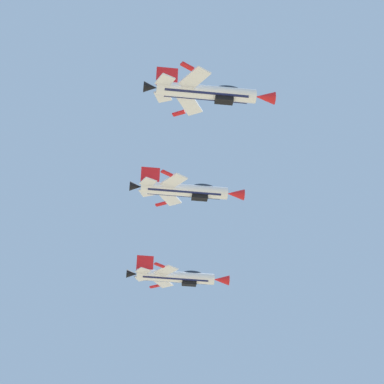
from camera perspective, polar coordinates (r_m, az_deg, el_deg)
name	(u,v)px	position (r m, az deg, el deg)	size (l,w,h in m)	color
fighter_jet_lead	(177,277)	(126.67, -1.04, -5.94)	(15.53, 10.03, 4.50)	white
fighter_jet_left_wing	(186,190)	(112.74, -0.40, 0.12)	(15.53, 10.05, 4.47)	white
fighter_jet_right_wing	(209,92)	(98.78, 1.16, 6.95)	(15.53, 10.14, 4.38)	white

